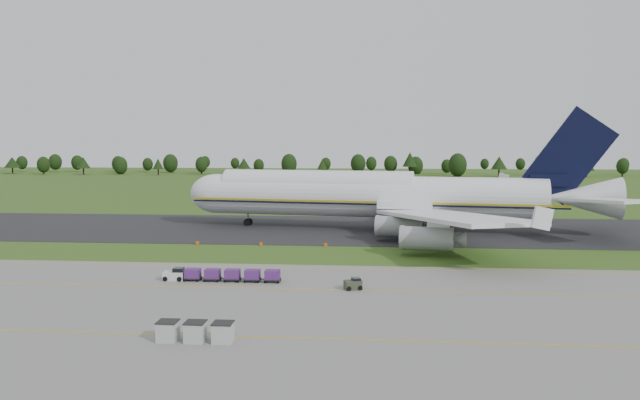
# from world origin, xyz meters

# --- Properties ---
(ground) EXTENTS (600.00, 600.00, 0.00)m
(ground) POSITION_xyz_m (0.00, 0.00, 0.00)
(ground) COLOR #305018
(ground) RESTS_ON ground
(apron) EXTENTS (300.00, 52.00, 0.06)m
(apron) POSITION_xyz_m (0.00, -34.00, 0.03)
(apron) COLOR slate
(apron) RESTS_ON ground
(taxiway) EXTENTS (300.00, 40.00, 0.08)m
(taxiway) POSITION_xyz_m (0.00, 28.00, 0.04)
(taxiway) COLOR black
(taxiway) RESTS_ON ground
(apron_markings) EXTENTS (300.00, 30.20, 0.01)m
(apron_markings) POSITION_xyz_m (0.00, -26.98, 0.06)
(apron_markings) COLOR #C7970B
(apron_markings) RESTS_ON apron
(tree_line) EXTENTS (527.85, 22.64, 11.60)m
(tree_line) POSITION_xyz_m (-22.88, 220.31, 5.78)
(tree_line) COLOR black
(tree_line) RESTS_ON ground
(aircraft) EXTENTS (83.48, 80.28, 23.35)m
(aircraft) POSITION_xyz_m (15.41, 27.69, 6.67)
(aircraft) COLOR white
(aircraft) RESTS_ON ground
(baggage_train) EXTENTS (14.51, 1.54, 1.48)m
(baggage_train) POSITION_xyz_m (-4.56, -18.86, 0.86)
(baggage_train) COLOR silver
(baggage_train) RESTS_ON apron
(utility_cart) EXTENTS (2.23, 1.77, 1.07)m
(utility_cart) POSITION_xyz_m (11.78, -21.77, 0.58)
(utility_cart) COLOR #333928
(utility_cart) RESTS_ON apron
(uld_row) EXTENTS (6.55, 1.75, 1.72)m
(uld_row) POSITION_xyz_m (-1.01, -41.66, 0.93)
(uld_row) COLOR #AAAAAA
(uld_row) RESTS_ON apron
(edge_markers) EXTENTS (21.79, 0.30, 0.60)m
(edge_markers) POSITION_xyz_m (-4.28, 7.44, 0.27)
(edge_markers) COLOR #FF5708
(edge_markers) RESTS_ON ground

